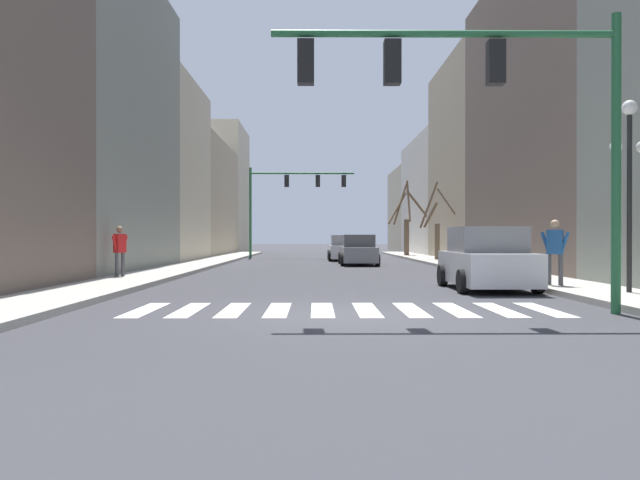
{
  "coord_description": "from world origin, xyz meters",
  "views": [
    {
      "loc": [
        -0.59,
        -11.76,
        1.48
      ],
      "look_at": [
        -0.29,
        28.84,
        1.29
      ],
      "focal_mm": 35.0,
      "sensor_mm": 36.0,
      "label": 1
    }
  ],
  "objects_px": {
    "pedestrian_crossing_street": "(555,246)",
    "car_parked_left_mid": "(358,251)",
    "traffic_signal_far": "(289,190)",
    "car_parked_right_mid": "(487,261)",
    "street_lamp_right_corner": "(629,157)",
    "pedestrian_on_left_sidewalk": "(517,248)",
    "street_tree_right_far": "(407,222)",
    "car_at_intersection": "(344,249)",
    "pedestrian_on_right_sidewalk": "(120,247)",
    "street_tree_left_mid": "(436,229)",
    "traffic_signal_near": "(484,91)",
    "pedestrian_waiting_at_curb": "(493,243)"
  },
  "relations": [
    {
      "from": "traffic_signal_near",
      "to": "car_parked_left_mid",
      "type": "height_order",
      "value": "traffic_signal_near"
    },
    {
      "from": "traffic_signal_far",
      "to": "car_at_intersection",
      "type": "xyz_separation_m",
      "value": [
        3.66,
        -4.66,
        -4.03
      ]
    },
    {
      "from": "street_lamp_right_corner",
      "to": "pedestrian_on_left_sidewalk",
      "type": "height_order",
      "value": "street_lamp_right_corner"
    },
    {
      "from": "traffic_signal_near",
      "to": "car_parked_right_mid",
      "type": "height_order",
      "value": "traffic_signal_near"
    },
    {
      "from": "car_parked_left_mid",
      "to": "car_at_intersection",
      "type": "distance_m",
      "value": 6.31
    },
    {
      "from": "traffic_signal_near",
      "to": "pedestrian_on_right_sidewalk",
      "type": "bearing_deg",
      "value": 137.06
    },
    {
      "from": "street_tree_left_mid",
      "to": "car_at_intersection",
      "type": "bearing_deg",
      "value": 159.42
    },
    {
      "from": "pedestrian_on_right_sidewalk",
      "to": "street_tree_left_mid",
      "type": "distance_m",
      "value": 21.42
    },
    {
      "from": "car_parked_right_mid",
      "to": "pedestrian_crossing_street",
      "type": "xyz_separation_m",
      "value": [
        1.8,
        -0.33,
        0.4
      ]
    },
    {
      "from": "car_parked_left_mid",
      "to": "street_tree_right_far",
      "type": "distance_m",
      "value": 13.91
    },
    {
      "from": "traffic_signal_far",
      "to": "pedestrian_on_right_sidewalk",
      "type": "distance_m",
      "value": 23.77
    },
    {
      "from": "street_lamp_right_corner",
      "to": "car_parked_left_mid",
      "type": "xyz_separation_m",
      "value": [
        -5.27,
        18.23,
        -2.65
      ]
    },
    {
      "from": "car_parked_left_mid",
      "to": "street_tree_right_far",
      "type": "relative_size",
      "value": 0.86
    },
    {
      "from": "street_lamp_right_corner",
      "to": "street_tree_left_mid",
      "type": "distance_m",
      "value": 22.51
    },
    {
      "from": "pedestrian_crossing_street",
      "to": "car_parked_left_mid",
      "type": "bearing_deg",
      "value": -42.98
    },
    {
      "from": "pedestrian_waiting_at_curb",
      "to": "street_tree_right_far",
      "type": "height_order",
      "value": "street_tree_right_far"
    },
    {
      "from": "pedestrian_on_left_sidewalk",
      "to": "car_at_intersection",
      "type": "bearing_deg",
      "value": 10.7
    },
    {
      "from": "pedestrian_crossing_street",
      "to": "street_tree_left_mid",
      "type": "xyz_separation_m",
      "value": [
        0.66,
        20.25,
        0.76
      ]
    },
    {
      "from": "street_lamp_right_corner",
      "to": "street_tree_right_far",
      "type": "height_order",
      "value": "street_tree_right_far"
    },
    {
      "from": "pedestrian_on_left_sidewalk",
      "to": "street_tree_left_mid",
      "type": "xyz_separation_m",
      "value": [
        0.31,
        15.99,
        0.87
      ]
    },
    {
      "from": "car_parked_right_mid",
      "to": "pedestrian_on_right_sidewalk",
      "type": "distance_m",
      "value": 11.99
    },
    {
      "from": "car_parked_left_mid",
      "to": "car_at_intersection",
      "type": "xyz_separation_m",
      "value": [
        -0.49,
        6.29,
        -0.0
      ]
    },
    {
      "from": "traffic_signal_near",
      "to": "pedestrian_on_left_sidewalk",
      "type": "xyz_separation_m",
      "value": [
        3.72,
        9.47,
        -3.18
      ]
    },
    {
      "from": "pedestrian_crossing_street",
      "to": "street_tree_left_mid",
      "type": "distance_m",
      "value": 20.28
    },
    {
      "from": "car_at_intersection",
      "to": "street_lamp_right_corner",
      "type": "bearing_deg",
      "value": -166.79
    },
    {
      "from": "traffic_signal_far",
      "to": "car_parked_left_mid",
      "type": "xyz_separation_m",
      "value": [
        4.15,
        -10.95,
        -4.03
      ]
    },
    {
      "from": "pedestrian_on_right_sidewalk",
      "to": "pedestrian_waiting_at_curb",
      "type": "height_order",
      "value": "pedestrian_waiting_at_curb"
    },
    {
      "from": "car_at_intersection",
      "to": "pedestrian_crossing_street",
      "type": "distance_m",
      "value": 22.82
    },
    {
      "from": "traffic_signal_far",
      "to": "pedestrian_crossing_street",
      "type": "bearing_deg",
      "value": -72.55
    },
    {
      "from": "street_tree_right_far",
      "to": "pedestrian_on_left_sidewalk",
      "type": "bearing_deg",
      "value": -89.58
    },
    {
      "from": "car_parked_left_mid",
      "to": "street_tree_right_far",
      "type": "bearing_deg",
      "value": -19.04
    },
    {
      "from": "pedestrian_crossing_street",
      "to": "street_tree_right_far",
      "type": "bearing_deg",
      "value": -58.44
    },
    {
      "from": "traffic_signal_near",
      "to": "street_tree_left_mid",
      "type": "xyz_separation_m",
      "value": [
        4.03,
        25.46,
        -2.3
      ]
    },
    {
      "from": "car_parked_right_mid",
      "to": "street_tree_left_mid",
      "type": "distance_m",
      "value": 20.1
    },
    {
      "from": "pedestrian_on_left_sidewalk",
      "to": "street_tree_left_mid",
      "type": "relative_size",
      "value": 0.35
    },
    {
      "from": "car_parked_left_mid",
      "to": "street_tree_right_far",
      "type": "height_order",
      "value": "street_tree_right_far"
    },
    {
      "from": "car_at_intersection",
      "to": "pedestrian_waiting_at_curb",
      "type": "bearing_deg",
      "value": -156.21
    },
    {
      "from": "traffic_signal_far",
      "to": "street_lamp_right_corner",
      "type": "xyz_separation_m",
      "value": [
        9.41,
        -29.18,
        -1.38
      ]
    },
    {
      "from": "traffic_signal_far",
      "to": "street_tree_right_far",
      "type": "relative_size",
      "value": 1.33
    },
    {
      "from": "car_parked_right_mid",
      "to": "pedestrian_on_left_sidewalk",
      "type": "distance_m",
      "value": 4.48
    },
    {
      "from": "pedestrian_on_right_sidewalk",
      "to": "car_parked_right_mid",
      "type": "bearing_deg",
      "value": 97.91
    },
    {
      "from": "car_parked_left_mid",
      "to": "pedestrian_waiting_at_curb",
      "type": "xyz_separation_m",
      "value": [
        5.27,
        -6.76,
        0.46
      ]
    },
    {
      "from": "pedestrian_crossing_street",
      "to": "pedestrian_waiting_at_curb",
      "type": "relative_size",
      "value": 1.01
    },
    {
      "from": "traffic_signal_far",
      "to": "pedestrian_waiting_at_curb",
      "type": "bearing_deg",
      "value": -62.01
    },
    {
      "from": "pedestrian_crossing_street",
      "to": "pedestrian_waiting_at_curb",
      "type": "bearing_deg",
      "value": -63.91
    },
    {
      "from": "street_tree_right_far",
      "to": "pedestrian_on_right_sidewalk",
      "type": "bearing_deg",
      "value": -118.09
    },
    {
      "from": "street_lamp_right_corner",
      "to": "pedestrian_crossing_street",
      "type": "distance_m",
      "value": 3.25
    },
    {
      "from": "traffic_signal_far",
      "to": "street_lamp_right_corner",
      "type": "relative_size",
      "value": 1.61
    },
    {
      "from": "pedestrian_waiting_at_curb",
      "to": "pedestrian_crossing_street",
      "type": "bearing_deg",
      "value": 142.31
    },
    {
      "from": "traffic_signal_near",
      "to": "car_at_intersection",
      "type": "relative_size",
      "value": 1.38
    }
  ]
}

